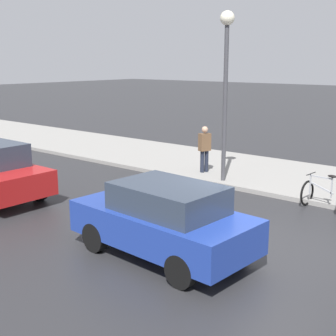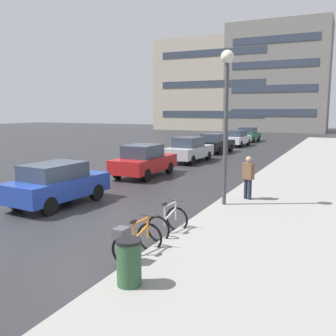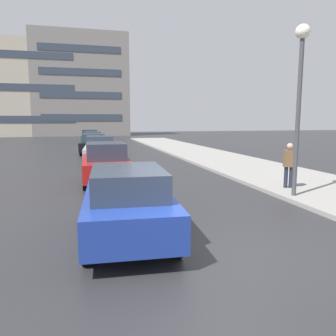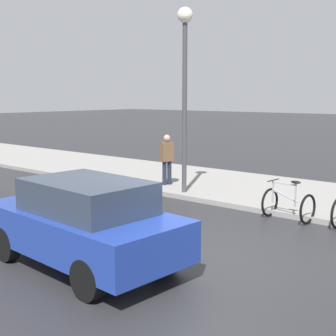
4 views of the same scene
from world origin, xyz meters
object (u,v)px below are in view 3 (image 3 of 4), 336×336
car_blue (128,202)px  car_black (94,144)px  car_white (94,139)px  car_green (90,137)px  pedestrian (289,164)px  streetlamp (300,79)px  car_red (106,163)px  car_silver (100,150)px

car_blue → car_black: size_ratio=0.96×
car_white → car_green: size_ratio=1.03×
pedestrian → streetlamp: (-0.57, -1.16, 2.86)m
car_red → car_silver: bearing=89.5°
car_silver → car_white: 12.24m
car_blue → pedestrian: 7.18m
car_blue → car_green: (-0.28, 30.76, -0.02)m
car_green → car_red: bearing=-89.4°
car_white → streetlamp: (5.79, -22.89, 3.08)m
car_silver → pedestrian: size_ratio=2.49×
car_blue → car_green: car_blue is taller
car_blue → car_red: car_red is taller
pedestrian → car_silver: bearing=123.7°
car_white → car_silver: bearing=-89.8°
car_blue → pedestrian: size_ratio=2.28×
car_black → streetlamp: 17.95m
car_blue → car_green: bearing=90.5°
car_blue → car_silver: size_ratio=0.91×
car_green → car_white: bearing=-87.5°
car_green → pedestrian: size_ratio=2.31×
car_black → pedestrian: pedestrian is taller
car_white → pedestrian: 22.64m
car_blue → pedestrian: bearing=28.1°
car_silver → pedestrian: pedestrian is taller
car_black → car_green: car_black is taller
car_red → pedestrian: (6.37, -3.32, 0.17)m
car_white → car_green: bearing=92.5°
car_white → pedestrian: size_ratio=2.37×
car_black → car_green: bearing=90.6°
car_silver → car_green: 17.90m
car_red → car_black: car_red is taller
pedestrian → streetlamp: size_ratio=0.32×
car_red → car_black: bearing=90.6°
car_black → car_blue: bearing=-89.5°
car_red → car_green: car_red is taller
car_blue → car_white: (-0.03, 25.11, -0.03)m
car_silver → pedestrian: bearing=-56.3°
streetlamp → car_silver: bearing=118.3°
car_red → car_blue: bearing=-89.6°
car_black → pedestrian: bearing=-67.3°
car_white → streetlamp: streetlamp is taller
car_black → car_white: bearing=88.8°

